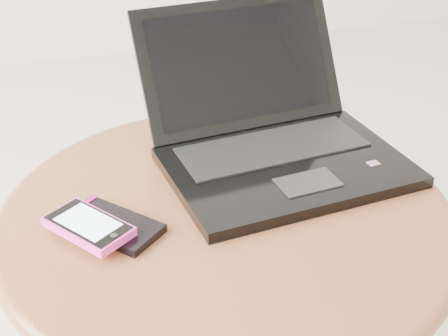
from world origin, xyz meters
name	(u,v)px	position (x,y,z in m)	size (l,w,h in m)	color
table	(226,267)	(0.03, 0.11, 0.38)	(0.60, 0.60, 0.48)	#582D15
laptop	(273,135)	(0.14, 0.21, 0.52)	(0.35, 0.36, 0.19)	black
phone_black	(112,225)	(-0.12, 0.10, 0.48)	(0.13, 0.13, 0.01)	black
phone_pink	(88,226)	(-0.15, 0.09, 0.50)	(0.11, 0.12, 0.01)	#EC38A4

